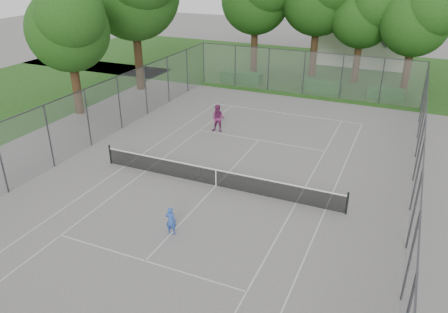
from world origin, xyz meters
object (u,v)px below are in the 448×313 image
at_px(tennis_net, 216,177).
at_px(house, 370,19).
at_px(girl_player, 171,221).
at_px(woman_player, 218,119).

height_order(tennis_net, house, house).
bearing_deg(tennis_net, girl_player, -89.88).
xyz_separation_m(tennis_net, woman_player, (-2.91, 6.68, 0.39)).
distance_m(house, girl_player, 35.89).
bearing_deg(girl_player, house, -101.48).
bearing_deg(tennis_net, house, 84.39).
height_order(girl_player, woman_player, woman_player).
height_order(tennis_net, girl_player, girl_player).
xyz_separation_m(tennis_net, house, (3.06, 31.13, 3.90)).
distance_m(house, woman_player, 25.41).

